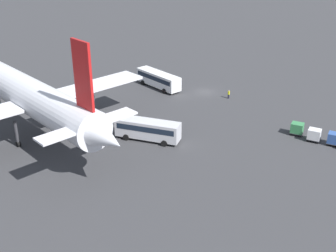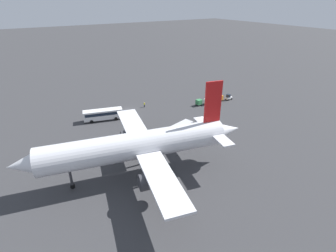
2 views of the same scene
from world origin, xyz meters
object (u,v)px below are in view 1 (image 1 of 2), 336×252
Objects in this scene: airplane at (30,96)px; shuttle_bus_near at (158,79)px; cargo_cart_white at (314,134)px; shuttle_bus_far at (148,129)px; cargo_cart_green at (297,128)px; worker_person at (229,94)px; cargo_cart_blue at (334,138)px.

airplane is 31.04m from shuttle_bus_near.
cargo_cart_white is at bearing -135.18° from airplane.
cargo_cart_white is at bearing -162.25° from shuttle_bus_far.
airplane reaches higher than shuttle_bus_far.
airplane is 21.50× the size of cargo_cart_green.
worker_person is 21.77m from cargo_cart_white.
shuttle_bus_near and shuttle_bus_far have the same top height.
cargo_cart_green is (-34.97, -24.45, -5.85)m from airplane.
cargo_cart_blue and cargo_cart_green have the same top height.
airplane is 19.07m from shuttle_bus_far.
shuttle_bus_far is 29.14m from cargo_cart_blue.
shuttle_bus_far is (-15.79, -9.40, -5.08)m from airplane.
shuttle_bus_far reaches higher than cargo_cart_blue.
worker_person is (-2.51, -23.63, -1.08)m from shuttle_bus_far.
airplane is at bearing 30.40° from cargo_cart_blue.
cargo_cart_white reaches higher than worker_person.
shuttle_bus_near reaches higher than worker_person.
cargo_cart_white is (3.00, 0.33, 0.00)m from cargo_cart_blue.
worker_person is at bearing -111.15° from shuttle_bus_far.
shuttle_bus_near is 32.57m from cargo_cart_green.
airplane reaches higher than shuttle_bus_near.
cargo_cart_green is (6.01, -0.41, 0.00)m from cargo_cart_blue.
shuttle_bus_near is 24.67m from shuttle_bus_far.
cargo_cart_blue is (-38.01, 6.43, -0.77)m from shuttle_bus_near.
shuttle_bus_near is 5.47× the size of cargo_cart_green.
cargo_cart_white is (-37.97, -23.71, -5.85)m from airplane.
cargo_cart_blue and cargo_cart_white have the same top height.
cargo_cart_white and cargo_cart_green have the same top height.
airplane is at bearing 61.01° from worker_person.
cargo_cart_blue is at bearing 176.13° from cargo_cart_green.
shuttle_bus_near is at bearing 9.47° from worker_person.
worker_person is at bearing -106.15° from airplane.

